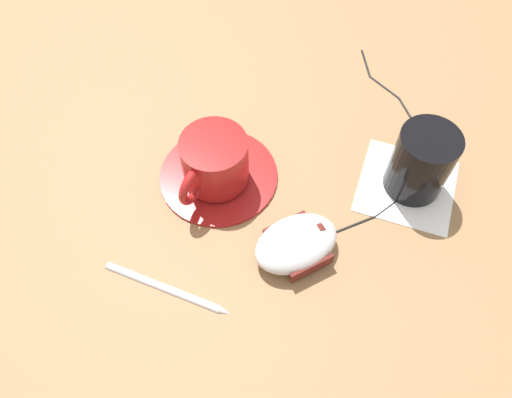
{
  "coord_description": "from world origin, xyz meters",
  "views": [
    {
      "loc": [
        -0.31,
        -0.01,
        0.52
      ],
      "look_at": [
        -0.02,
        0.05,
        0.03
      ],
      "focal_mm": 35.0,
      "sensor_mm": 36.0,
      "label": 1
    }
  ],
  "objects_px": {
    "coffee_cup": "(214,161)",
    "computer_mouse": "(298,244)",
    "saucer": "(219,175)",
    "drinking_glass": "(421,162)",
    "pen": "(166,287)"
  },
  "relations": [
    {
      "from": "coffee_cup",
      "to": "computer_mouse",
      "type": "bearing_deg",
      "value": -122.59
    },
    {
      "from": "computer_mouse",
      "to": "pen",
      "type": "bearing_deg",
      "value": 120.2
    },
    {
      "from": "coffee_cup",
      "to": "computer_mouse",
      "type": "relative_size",
      "value": 0.91
    },
    {
      "from": "computer_mouse",
      "to": "drinking_glass",
      "type": "height_order",
      "value": "drinking_glass"
    },
    {
      "from": "saucer",
      "to": "drinking_glass",
      "type": "height_order",
      "value": "drinking_glass"
    },
    {
      "from": "drinking_glass",
      "to": "pen",
      "type": "xyz_separation_m",
      "value": [
        -0.2,
        0.25,
        -0.04
      ]
    },
    {
      "from": "coffee_cup",
      "to": "drinking_glass",
      "type": "xyz_separation_m",
      "value": [
        0.05,
        -0.24,
        0.01
      ]
    },
    {
      "from": "computer_mouse",
      "to": "drinking_glass",
      "type": "relative_size",
      "value": 1.34
    },
    {
      "from": "saucer",
      "to": "coffee_cup",
      "type": "xyz_separation_m",
      "value": [
        -0.01,
        0.0,
        0.04
      ]
    },
    {
      "from": "saucer",
      "to": "drinking_glass",
      "type": "bearing_deg",
      "value": -80.05
    },
    {
      "from": "saucer",
      "to": "drinking_glass",
      "type": "distance_m",
      "value": 0.24
    },
    {
      "from": "saucer",
      "to": "pen",
      "type": "xyz_separation_m",
      "value": [
        -0.16,
        0.02,
        0.0
      ]
    },
    {
      "from": "coffee_cup",
      "to": "drinking_glass",
      "type": "relative_size",
      "value": 1.22
    },
    {
      "from": "drinking_glass",
      "to": "saucer",
      "type": "bearing_deg",
      "value": 99.95
    },
    {
      "from": "coffee_cup",
      "to": "pen",
      "type": "distance_m",
      "value": 0.16
    }
  ]
}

